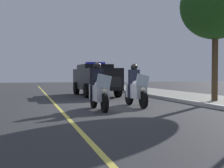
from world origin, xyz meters
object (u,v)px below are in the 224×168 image
(police_motorcycle_lead_left, at_px, (99,91))
(police_motorcycle_lead_right, at_px, (136,89))
(police_suv, at_px, (96,78))
(tree_mid_block, at_px, (215,6))

(police_motorcycle_lead_left, xyz_separation_m, police_motorcycle_lead_right, (-0.79, 1.71, 0.00))
(police_motorcycle_lead_right, xyz_separation_m, police_suv, (-6.63, -0.17, 0.37))
(tree_mid_block, bearing_deg, police_motorcycle_lead_right, -83.76)
(police_motorcycle_lead_left, distance_m, police_suv, 7.58)
(police_suv, distance_m, tree_mid_block, 8.11)
(police_motorcycle_lead_right, height_order, tree_mid_block, tree_mid_block)
(police_suv, height_order, tree_mid_block, tree_mid_block)
(police_motorcycle_lead_left, bearing_deg, police_suv, 168.27)
(police_motorcycle_lead_left, relative_size, tree_mid_block, 0.38)
(police_motorcycle_lead_left, bearing_deg, tree_mid_block, 102.20)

